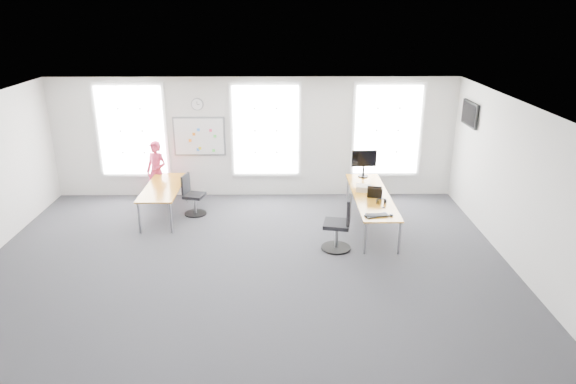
{
  "coord_description": "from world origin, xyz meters",
  "views": [
    {
      "loc": [
        0.71,
        -8.42,
        4.66
      ],
      "look_at": [
        0.82,
        1.2,
        1.1
      ],
      "focal_mm": 32.0,
      "sensor_mm": 36.0,
      "label": 1
    }
  ],
  "objects_px": {
    "desk_left": "(163,189)",
    "chair_right": "(340,227)",
    "desk_right": "(371,197)",
    "keyboard": "(377,216)",
    "headphones": "(381,201)",
    "monitor": "(364,161)",
    "person": "(157,172)",
    "chair_left": "(192,197)"
  },
  "relations": [
    {
      "from": "desk_left",
      "to": "chair_right",
      "type": "relative_size",
      "value": 1.79
    },
    {
      "from": "desk_left",
      "to": "person",
      "type": "relative_size",
      "value": 1.31
    },
    {
      "from": "chair_left",
      "to": "monitor",
      "type": "relative_size",
      "value": 1.46
    },
    {
      "from": "headphones",
      "to": "monitor",
      "type": "xyz_separation_m",
      "value": [
        -0.11,
        1.76,
        0.34
      ]
    },
    {
      "from": "person",
      "to": "monitor",
      "type": "bearing_deg",
      "value": 20.1
    },
    {
      "from": "headphones",
      "to": "desk_right",
      "type": "bearing_deg",
      "value": 83.2
    },
    {
      "from": "desk_right",
      "to": "headphones",
      "type": "relative_size",
      "value": 14.6
    },
    {
      "from": "chair_right",
      "to": "keyboard",
      "type": "relative_size",
      "value": 2.37
    },
    {
      "from": "person",
      "to": "desk_left",
      "type": "bearing_deg",
      "value": -46.2
    },
    {
      "from": "desk_left",
      "to": "person",
      "type": "bearing_deg",
      "value": 110.25
    },
    {
      "from": "headphones",
      "to": "chair_left",
      "type": "bearing_deg",
      "value": 144.57
    },
    {
      "from": "headphones",
      "to": "chair_right",
      "type": "bearing_deg",
      "value": -163.57
    },
    {
      "from": "chair_right",
      "to": "headphones",
      "type": "xyz_separation_m",
      "value": [
        0.92,
        0.66,
        0.28
      ]
    },
    {
      "from": "monitor",
      "to": "desk_right",
      "type": "bearing_deg",
      "value": -92.69
    },
    {
      "from": "keyboard",
      "to": "headphones",
      "type": "relative_size",
      "value": 2.34
    },
    {
      "from": "chair_left",
      "to": "person",
      "type": "height_order",
      "value": "person"
    },
    {
      "from": "monitor",
      "to": "person",
      "type": "bearing_deg",
      "value": 174.12
    },
    {
      "from": "desk_right",
      "to": "keyboard",
      "type": "distance_m",
      "value": 1.18
    },
    {
      "from": "keyboard",
      "to": "desk_left",
      "type": "bearing_deg",
      "value": 141.07
    },
    {
      "from": "headphones",
      "to": "monitor",
      "type": "height_order",
      "value": "monitor"
    },
    {
      "from": "chair_right",
      "to": "headphones",
      "type": "relative_size",
      "value": 5.56
    },
    {
      "from": "desk_right",
      "to": "person",
      "type": "height_order",
      "value": "person"
    },
    {
      "from": "chair_right",
      "to": "person",
      "type": "relative_size",
      "value": 0.73
    },
    {
      "from": "person",
      "to": "headphones",
      "type": "xyz_separation_m",
      "value": [
        5.14,
        -2.07,
        0.0
      ]
    },
    {
      "from": "person",
      "to": "monitor",
      "type": "distance_m",
      "value": 5.05
    },
    {
      "from": "desk_right",
      "to": "chair_right",
      "type": "xyz_separation_m",
      "value": [
        -0.8,
        -1.17,
        -0.18
      ]
    },
    {
      "from": "desk_right",
      "to": "keyboard",
      "type": "relative_size",
      "value": 6.24
    },
    {
      "from": "desk_left",
      "to": "headphones",
      "type": "xyz_separation_m",
      "value": [
        4.78,
        -1.08,
        0.1
      ]
    },
    {
      "from": "monitor",
      "to": "chair_left",
      "type": "bearing_deg",
      "value": -174.56
    },
    {
      "from": "monitor",
      "to": "desk_left",
      "type": "bearing_deg",
      "value": -174.14
    },
    {
      "from": "chair_right",
      "to": "person",
      "type": "bearing_deg",
      "value": -111.74
    },
    {
      "from": "desk_left",
      "to": "chair_right",
      "type": "xyz_separation_m",
      "value": [
        3.86,
        -1.74,
        -0.18
      ]
    },
    {
      "from": "keyboard",
      "to": "desk_right",
      "type": "bearing_deg",
      "value": 67.62
    },
    {
      "from": "chair_left",
      "to": "monitor",
      "type": "bearing_deg",
      "value": -68.24
    },
    {
      "from": "desk_right",
      "to": "person",
      "type": "distance_m",
      "value": 5.26
    },
    {
      "from": "person",
      "to": "monitor",
      "type": "xyz_separation_m",
      "value": [
        5.03,
        -0.3,
        0.35
      ]
    },
    {
      "from": "desk_left",
      "to": "chair_right",
      "type": "distance_m",
      "value": 4.24
    },
    {
      "from": "person",
      "to": "desk_right",
      "type": "bearing_deg",
      "value": 6.37
    },
    {
      "from": "chair_left",
      "to": "headphones",
      "type": "relative_size",
      "value": 4.78
    },
    {
      "from": "desk_right",
      "to": "chair_right",
      "type": "distance_m",
      "value": 1.43
    },
    {
      "from": "chair_right",
      "to": "desk_right",
      "type": "bearing_deg",
      "value": 156.62
    },
    {
      "from": "desk_left",
      "to": "person",
      "type": "xyz_separation_m",
      "value": [
        -0.36,
        0.98,
        0.1
      ]
    }
  ]
}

